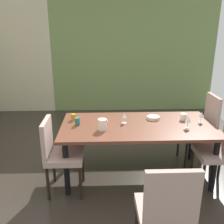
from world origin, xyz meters
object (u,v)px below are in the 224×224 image
object	(u,v)px
chair_left_near	(58,151)
wine_glass_north	(124,116)
chair_head_near	(166,210)
serving_bowl_center	(153,118)
chair_right_near	(222,147)
wine_glass_left	(188,119)
cup_front	(74,117)
dining_table	(138,130)
wine_glass_near_window	(202,115)
cup_east	(184,117)
pitcher_right	(103,124)
cup_rear	(77,121)
chair_right_far	(203,127)

from	to	relation	value
chair_left_near	wine_glass_north	distance (m)	0.96
chair_head_near	serving_bowl_center	size ratio (longest dim) A/B	5.74
chair_right_near	chair_left_near	size ratio (longest dim) A/B	1.04
chair_right_near	wine_glass_left	xyz separation A→B (m)	(-0.39, 0.18, 0.31)
serving_bowl_center	cup_front	xyz separation A→B (m)	(-1.10, 0.00, 0.02)
dining_table	wine_glass_near_window	bearing A→B (deg)	3.29
wine_glass_left	cup_east	bearing A→B (deg)	82.27
wine_glass_near_window	cup_east	bearing A→B (deg)	153.99
wine_glass_left	cup_front	size ratio (longest dim) A/B	1.76
chair_right_near	wine_glass_north	xyz separation A→B (m)	(-1.17, 0.38, 0.29)
cup_front	pitcher_right	xyz separation A→B (m)	(0.40, -0.36, 0.03)
chair_right_near	wine_glass_near_window	size ratio (longest dim) A/B	6.87
cup_east	wine_glass_near_window	bearing A→B (deg)	-26.01
wine_glass_left	pitcher_right	xyz separation A→B (m)	(-1.07, -0.03, -0.04)
chair_right_near	wine_glass_near_window	bearing A→B (deg)	21.87
cup_front	cup_east	world-z (taller)	same
serving_bowl_center	pitcher_right	xyz separation A→B (m)	(-0.70, -0.36, 0.05)
chair_left_near	cup_east	xyz separation A→B (m)	(1.65, 0.46, 0.25)
cup_rear	cup_east	distance (m)	1.44
dining_table	pitcher_right	distance (m)	0.51
chair_left_near	cup_rear	world-z (taller)	chair_left_near
pitcher_right	serving_bowl_center	bearing A→B (deg)	27.19
chair_head_near	wine_glass_north	xyz separation A→B (m)	(-0.22, 1.46, 0.28)
pitcher_right	chair_left_near	bearing A→B (deg)	-164.27
chair_head_near	wine_glass_near_window	bearing A→B (deg)	60.77
serving_bowl_center	wine_glass_near_window	bearing A→B (deg)	-13.56
cup_east	cup_front	bearing A→B (deg)	178.14
chair_right_far	wine_glass_north	xyz separation A→B (m)	(-1.18, -0.25, 0.27)
wine_glass_left	cup_east	size ratio (longest dim) A/B	1.77
dining_table	pitcher_right	world-z (taller)	pitcher_right
chair_right_near	wine_glass_north	world-z (taller)	chair_right_near
chair_left_near	serving_bowl_center	size ratio (longest dim) A/B	5.43
dining_table	serving_bowl_center	bearing A→B (deg)	39.28
chair_head_near	dining_table	bearing A→B (deg)	91.76
cup_front	cup_rear	distance (m)	0.20
dining_table	wine_glass_north	distance (m)	0.25
wine_glass_near_window	serving_bowl_center	bearing A→B (deg)	166.44
dining_table	chair_left_near	bearing A→B (deg)	-162.48
chair_right_near	wine_glass_north	bearing A→B (deg)	72.17
serving_bowl_center	cup_east	size ratio (longest dim) A/B	1.96
chair_left_near	cup_east	size ratio (longest dim) A/B	10.65
dining_table	serving_bowl_center	xyz separation A→B (m)	(0.24, 0.20, 0.10)
chair_head_near	wine_glass_north	bearing A→B (deg)	98.38
cup_east	pitcher_right	distance (m)	1.16
wine_glass_left	wine_glass_near_window	distance (m)	0.31
cup_rear	serving_bowl_center	bearing A→B (deg)	10.06
chair_right_near	pitcher_right	distance (m)	1.50
cup_rear	pitcher_right	distance (m)	0.37
chair_right_far	pitcher_right	xyz separation A→B (m)	(-1.47, -0.48, 0.24)
wine_glass_near_window	cup_east	world-z (taller)	wine_glass_near_window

